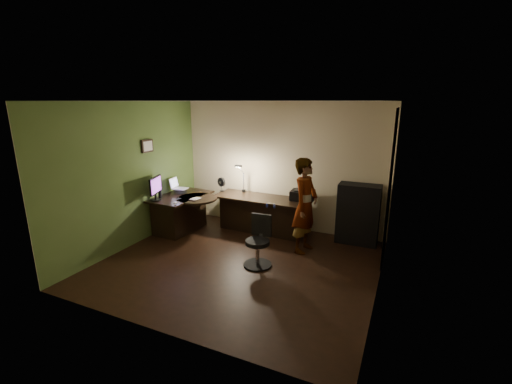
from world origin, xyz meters
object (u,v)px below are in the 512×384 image
at_px(monitor, 155,192).
at_px(person, 305,206).
at_px(desk_left, 181,213).
at_px(cabinet, 358,214).
at_px(office_chair, 258,242).
at_px(desk_right, 262,215).

relative_size(monitor, person, 0.30).
xyz_separation_m(desk_left, person, (2.69, 0.09, 0.48)).
relative_size(desk_left, cabinet, 1.14).
bearing_deg(office_chair, person, 56.88).
height_order(monitor, person, person).
bearing_deg(desk_right, cabinet, 9.09).
bearing_deg(desk_left, cabinet, 16.51).
height_order(monitor, office_chair, monitor).
relative_size(cabinet, person, 0.67).
bearing_deg(cabinet, office_chair, -129.23).
distance_m(desk_right, office_chair, 1.55).
height_order(desk_right, monitor, monitor).
xyz_separation_m(desk_right, monitor, (-1.81, -1.14, 0.58)).
bearing_deg(person, office_chair, 158.09).
height_order(cabinet, monitor, cabinet).
distance_m(office_chair, person, 1.15).
bearing_deg(cabinet, desk_right, -172.93).
height_order(desk_left, cabinet, cabinet).
relative_size(office_chair, person, 0.49).
bearing_deg(desk_right, office_chair, -67.63).
bearing_deg(monitor, office_chair, -25.66).
bearing_deg(office_chair, desk_right, 107.69).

